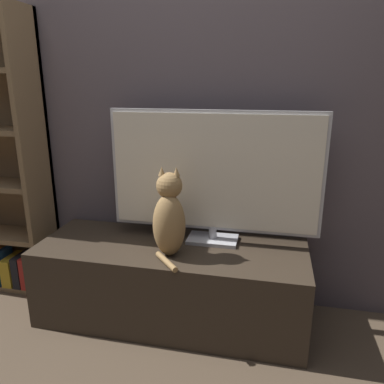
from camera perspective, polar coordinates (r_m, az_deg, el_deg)
wall_back at (r=2.16m, az=-1.33°, el=16.69°), size 4.80×0.05×2.60m
tv_stand at (r=2.15m, az=-3.16°, el=-13.53°), size 1.45×0.53×0.44m
tv at (r=1.99m, az=3.34°, el=2.63°), size 1.13×0.16×0.72m
cat at (r=1.88m, az=-3.49°, el=-3.86°), size 0.18×0.29×0.46m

